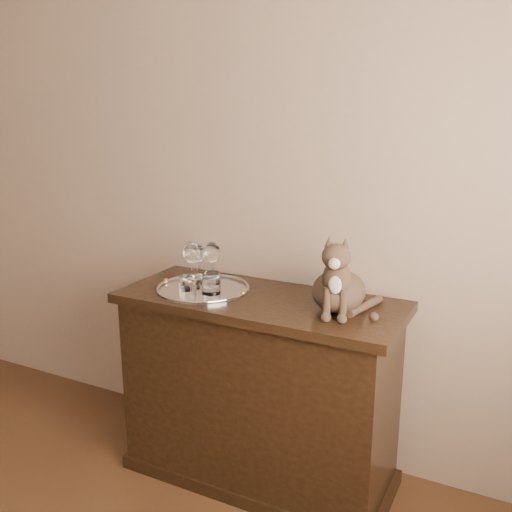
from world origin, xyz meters
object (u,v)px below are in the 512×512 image
Objects in this scene: wine_glass_b at (212,263)px; wine_glass_a at (198,263)px; tray at (203,290)px; cat at (340,271)px; wine_glass_d at (192,265)px; tumbler_b at (188,285)px; tumbler_a at (211,283)px; sideboard at (259,390)px.

wine_glass_a is at bearing -170.86° from wine_glass_b.
tray is 0.62m from cat.
wine_glass_d is (0.01, -0.06, 0.01)m from wine_glass_a.
tumbler_b reaches higher than tray.
wine_glass_a is 0.07m from wine_glass_b.
tumbler_a is 1.09× the size of tumbler_b.
sideboard is at bearing 168.69° from cat.
wine_glass_a is (-0.33, 0.04, 0.52)m from sideboard.
tumbler_b is at bearing -143.26° from tumbler_a.
cat reaches higher than tumbler_a.
sideboard is 0.62m from wine_glass_a.
cat is (0.34, 0.00, 0.58)m from sideboard.
wine_glass_a is 0.89× the size of wine_glass_d.
tumbler_a is (-0.20, -0.07, 0.48)m from sideboard.
sideboard is 0.59m from wine_glass_b.
wine_glass_a is 2.03× the size of tumbler_a.
wine_glass_d is 2.47× the size of tumbler_b.
sideboard is at bearing 6.64° from tray.
tumbler_b is (-0.02, -0.17, -0.05)m from wine_glass_b.
wine_glass_b is 0.09m from wine_glass_d.
tumbler_b is (-0.27, -0.12, 0.47)m from sideboard.
tumbler_a reaches higher than tray.
tray is at bearing -90.98° from wine_glass_b.
wine_glass_b is at bearing 164.05° from cat.
wine_glass_d is at bearing 178.42° from tray.
wine_glass_b reaches higher than wine_glass_a.
tray is 0.13m from wine_glass_b.
cat is at bearing 2.66° from wine_glass_d.
tray is at bearing 80.47° from tumbler_b.
tray is 2.20× the size of wine_glass_a.
cat reaches higher than wine_glass_a.
tumbler_b is at bearing -99.53° from tray.
wine_glass_b reaches higher than tumbler_a.
tumbler_b is (0.04, -0.10, -0.06)m from wine_glass_d.
tray is at bearing 171.41° from cat.
tray reaches higher than sideboard.
wine_glass_b is at bearing 169.59° from sideboard.
tray is at bearing 150.31° from tumbler_a.
wine_glass_d reaches higher than sideboard.
wine_glass_d is at bearing 162.41° from tumbler_a.
sideboard is 13.36× the size of tumbler_a.
wine_glass_d is (-0.05, 0.00, 0.11)m from tray.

